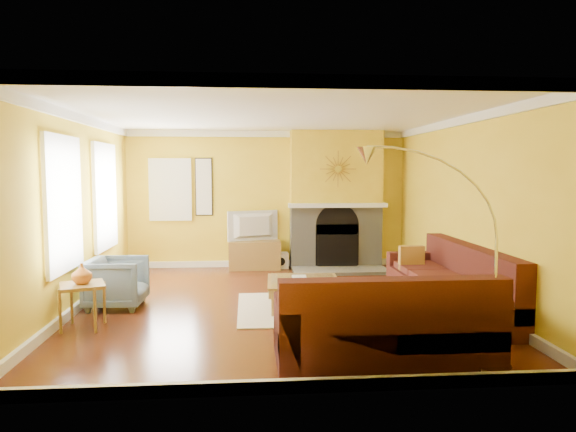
{
  "coord_description": "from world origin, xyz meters",
  "views": [
    {
      "loc": [
        -0.41,
        -7.23,
        1.91
      ],
      "look_at": [
        0.21,
        0.4,
        1.24
      ],
      "focal_mm": 32.0,
      "sensor_mm": 36.0,
      "label": 1
    }
  ],
  "objects": [
    {
      "name": "wall_left",
      "position": [
        -2.76,
        0.0,
        1.35
      ],
      "size": [
        0.02,
        6.0,
        2.7
      ],
      "primitive_type": "cube",
      "color": "yellow",
      "rests_on": "ground"
    },
    {
      "name": "hearth",
      "position": [
        1.35,
        2.25,
        0.03
      ],
      "size": [
        1.8,
        0.7,
        0.06
      ],
      "primitive_type": "cube",
      "color": "gray",
      "rests_on": "floor"
    },
    {
      "name": "window_back",
      "position": [
        -1.9,
        2.96,
        1.55
      ],
      "size": [
        0.82,
        0.06,
        1.22
      ],
      "primitive_type": "cube",
      "color": "white",
      "rests_on": "wall_back"
    },
    {
      "name": "wall_back",
      "position": [
        0.0,
        3.01,
        1.35
      ],
      "size": [
        5.5,
        0.02,
        2.7
      ],
      "primitive_type": "cube",
      "color": "yellow",
      "rests_on": "ground"
    },
    {
      "name": "tv",
      "position": [
        -0.26,
        2.7,
        0.84
      ],
      "size": [
        1.02,
        0.44,
        0.59
      ],
      "primitive_type": "imported",
      "rotation": [
        0.0,
        0.0,
        3.45
      ],
      "color": "black",
      "rests_on": "media_console"
    },
    {
      "name": "ceiling",
      "position": [
        0.0,
        0.0,
        2.71
      ],
      "size": [
        5.5,
        6.0,
        0.02
      ],
      "primitive_type": "cube",
      "color": "white",
      "rests_on": "ground"
    },
    {
      "name": "crown_molding",
      "position": [
        0.0,
        0.0,
        2.64
      ],
      "size": [
        5.5,
        6.0,
        0.12
      ],
      "primitive_type": null,
      "color": "white",
      "rests_on": "ceiling"
    },
    {
      "name": "fireplace",
      "position": [
        1.35,
        2.8,
        1.35
      ],
      "size": [
        1.8,
        0.4,
        2.7
      ],
      "primitive_type": null,
      "color": "gray",
      "rests_on": "floor"
    },
    {
      "name": "media_console",
      "position": [
        -0.26,
        2.7,
        0.28
      ],
      "size": [
        1.0,
        0.45,
        0.55
      ],
      "primitive_type": "cube",
      "color": "olive",
      "rests_on": "floor"
    },
    {
      "name": "baseboard",
      "position": [
        0.0,
        0.0,
        0.06
      ],
      "size": [
        5.5,
        6.0,
        0.12
      ],
      "primitive_type": null,
      "color": "white",
      "rests_on": "floor"
    },
    {
      "name": "window_left_far",
      "position": [
        -2.72,
        -0.6,
        1.5
      ],
      "size": [
        0.06,
        1.22,
        1.72
      ],
      "primitive_type": "cube",
      "color": "white",
      "rests_on": "wall_left"
    },
    {
      "name": "wall_front",
      "position": [
        0.0,
        -3.01,
        1.35
      ],
      "size": [
        5.5,
        0.02,
        2.7
      ],
      "primitive_type": "cube",
      "color": "yellow",
      "rests_on": "ground"
    },
    {
      "name": "sunburst",
      "position": [
        1.35,
        2.57,
        1.95
      ],
      "size": [
        0.7,
        0.04,
        0.7
      ],
      "primitive_type": null,
      "color": "olive",
      "rests_on": "fireplace"
    },
    {
      "name": "mantel",
      "position": [
        1.35,
        2.56,
        1.25
      ],
      "size": [
        1.92,
        0.22,
        0.08
      ],
      "primitive_type": "cube",
      "color": "white",
      "rests_on": "fireplace"
    },
    {
      "name": "floor",
      "position": [
        0.0,
        0.0,
        -0.01
      ],
      "size": [
        5.5,
        6.0,
        0.02
      ],
      "primitive_type": "cube",
      "color": "#652B15",
      "rests_on": "ground"
    },
    {
      "name": "window_left_near",
      "position": [
        -2.72,
        1.3,
        1.5
      ],
      "size": [
        0.06,
        1.22,
        1.72
      ],
      "primitive_type": "cube",
      "color": "white",
      "rests_on": "wall_left"
    },
    {
      "name": "armchair",
      "position": [
        -2.23,
        0.01,
        0.35
      ],
      "size": [
        0.81,
        0.78,
        0.71
      ],
      "primitive_type": "imported",
      "rotation": [
        0.0,
        0.0,
        1.53
      ],
      "color": "slate",
      "rests_on": "floor"
    },
    {
      "name": "coffee_table",
      "position": [
        0.37,
        -0.21,
        0.2
      ],
      "size": [
        1.05,
        1.05,
        0.4
      ],
      "primitive_type": null,
      "rotation": [
        0.0,
        0.0,
        -0.05
      ],
      "color": "white",
      "rests_on": "floor"
    },
    {
      "name": "vase",
      "position": [
        -2.4,
        -0.95,
        0.67
      ],
      "size": [
        0.26,
        0.26,
        0.25
      ],
      "primitive_type": "imported",
      "rotation": [
        0.0,
        0.0,
        -0.08
      ],
      "color": "orange",
      "rests_on": "side_table"
    },
    {
      "name": "sectional_sofa",
      "position": [
        1.31,
        -0.92,
        0.45
      ],
      "size": [
        2.88,
        3.55,
        0.9
      ],
      "primitive_type": null,
      "color": "#4F1D19",
      "rests_on": "floor"
    },
    {
      "name": "wall_right",
      "position": [
        2.76,
        0.0,
        1.35
      ],
      "size": [
        0.02,
        6.0,
        2.7
      ],
      "primitive_type": "cube",
      "color": "yellow",
      "rests_on": "ground"
    },
    {
      "name": "rug",
      "position": [
        0.66,
        -0.27,
        0.01
      ],
      "size": [
        2.4,
        1.8,
        0.02
      ],
      "primitive_type": "cube",
      "color": "beige",
      "rests_on": "floor"
    },
    {
      "name": "arc_lamp",
      "position": [
        1.35,
        -2.64,
        1.06
      ],
      "size": [
        1.35,
        0.36,
        2.12
      ],
      "primitive_type": null,
      "color": "silver",
      "rests_on": "floor"
    },
    {
      "name": "book",
      "position": [
        0.22,
        -0.11,
        0.41
      ],
      "size": [
        0.21,
        0.28,
        0.03
      ],
      "primitive_type": "imported",
      "rotation": [
        0.0,
        0.0,
        -0.05
      ],
      "color": "white",
      "rests_on": "coffee_table"
    },
    {
      "name": "subwoofer",
      "position": [
        0.25,
        2.78,
        0.15
      ],
      "size": [
        0.3,
        0.3,
        0.3
      ],
      "primitive_type": "cube",
      "color": "white",
      "rests_on": "floor"
    },
    {
      "name": "wall_art",
      "position": [
        -1.25,
        2.97,
        1.6
      ],
      "size": [
        0.34,
        0.04,
        1.14
      ],
      "primitive_type": "cube",
      "color": "white",
      "rests_on": "wall_back"
    },
    {
      "name": "side_table",
      "position": [
        -2.4,
        -0.95,
        0.28
      ],
      "size": [
        0.64,
        0.64,
        0.55
      ],
      "primitive_type": null,
      "rotation": [
        0.0,
        0.0,
        0.36
      ],
      "color": "olive",
      "rests_on": "floor"
    }
  ]
}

